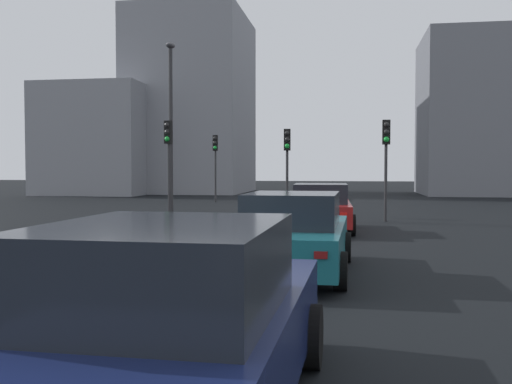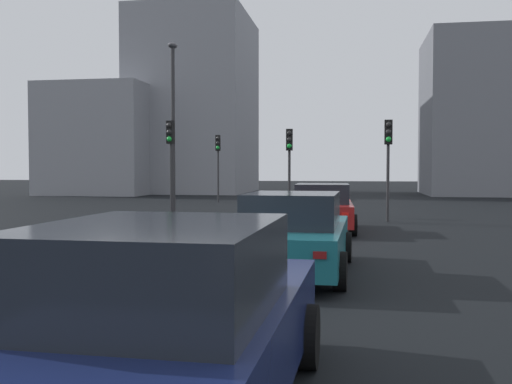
# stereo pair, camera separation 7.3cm
# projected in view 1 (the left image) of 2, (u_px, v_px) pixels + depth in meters

# --- Properties ---
(ground_plane) EXTENTS (160.00, 160.00, 0.20)m
(ground_plane) POSITION_uv_depth(u_px,v_px,m) (153.00, 318.00, 8.14)
(ground_plane) COLOR black
(car_red_left_lead) EXTENTS (4.36, 2.18, 1.49)m
(car_red_left_lead) POSITION_uv_depth(u_px,v_px,m) (321.00, 208.00, 18.41)
(car_red_left_lead) COLOR maroon
(car_red_left_lead) RESTS_ON ground_plane
(car_teal_left_second) EXTENTS (4.75, 2.15, 1.53)m
(car_teal_left_second) POSITION_uv_depth(u_px,v_px,m) (294.00, 234.00, 10.99)
(car_teal_left_second) COLOR #19606B
(car_teal_left_second) RESTS_ON ground_plane
(car_navy_left_third) EXTENTS (4.76, 2.17, 1.59)m
(car_navy_left_third) POSITION_uv_depth(u_px,v_px,m) (171.00, 329.00, 4.47)
(car_navy_left_third) COLOR #141E4C
(car_navy_left_third) RESTS_ON ground_plane
(traffic_light_near_left) EXTENTS (0.32, 0.30, 3.62)m
(traffic_light_near_left) POSITION_uv_depth(u_px,v_px,m) (287.00, 153.00, 24.46)
(traffic_light_near_left) COLOR #2D2D30
(traffic_light_near_left) RESTS_ON ground_plane
(traffic_light_near_right) EXTENTS (0.32, 0.28, 3.76)m
(traffic_light_near_right) POSITION_uv_depth(u_px,v_px,m) (386.00, 148.00, 21.47)
(traffic_light_near_right) COLOR #2D2D30
(traffic_light_near_right) RESTS_ON ground_plane
(traffic_light_far_left) EXTENTS (0.32, 0.30, 3.84)m
(traffic_light_far_left) POSITION_uv_depth(u_px,v_px,m) (168.00, 148.00, 22.81)
(traffic_light_far_left) COLOR #2D2D30
(traffic_light_far_left) RESTS_ON ground_plane
(traffic_light_far_right) EXTENTS (0.32, 0.30, 3.87)m
(traffic_light_far_right) POSITION_uv_depth(u_px,v_px,m) (215.00, 154.00, 33.46)
(traffic_light_far_right) COLOR #2D2D30
(traffic_light_far_right) RESTS_ON ground_plane
(street_lamp_kerbside) EXTENTS (0.56, 0.36, 7.14)m
(street_lamp_kerbside) POSITION_uv_depth(u_px,v_px,m) (171.00, 114.00, 24.05)
(street_lamp_kerbside) COLOR #2D2D30
(street_lamp_kerbside) RESTS_ON ground_plane
(building_facade_left) EXTENTS (8.78, 11.94, 11.74)m
(building_facade_left) POSITION_uv_depth(u_px,v_px,m) (505.00, 115.00, 43.06)
(building_facade_left) COLOR slate
(building_facade_left) RESTS_ON ground_plane
(building_facade_center) EXTENTS (10.38, 8.78, 14.27)m
(building_facade_center) POSITION_uv_depth(u_px,v_px,m) (192.00, 105.00, 47.60)
(building_facade_center) COLOR gray
(building_facade_center) RESTS_ON ground_plane
(building_facade_right) EXTENTS (11.51, 7.85, 8.14)m
(building_facade_right) POSITION_uv_depth(u_px,v_px,m) (111.00, 142.00, 46.17)
(building_facade_right) COLOR gray
(building_facade_right) RESTS_ON ground_plane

